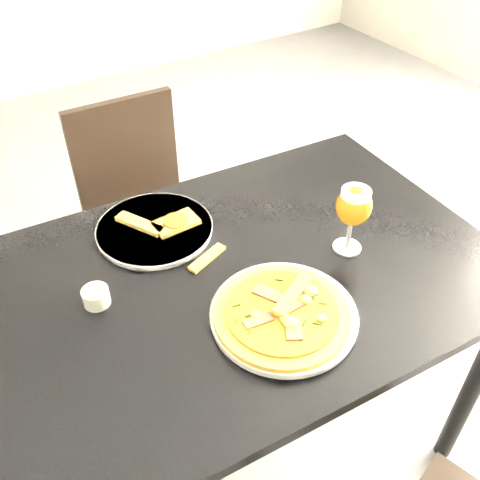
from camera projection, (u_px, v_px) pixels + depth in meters
ground at (341, 414)px, 1.79m from camera, size 6.00×6.00×0.00m
dining_table at (241, 297)px, 1.30m from camera, size 1.24×0.87×0.75m
chair_far at (144, 212)px, 1.88m from camera, size 0.40×0.40×0.84m
plate_main at (284, 316)px, 1.12m from camera, size 0.37×0.37×0.02m
pizza at (282, 313)px, 1.10m from camera, size 0.28×0.28×0.03m
plate_second at (155, 229)px, 1.34m from camera, size 0.38×0.38×0.02m
crust_scraps at (164, 223)px, 1.34m from camera, size 0.18×0.15×0.02m
loose_crust at (207, 258)px, 1.26m from camera, size 0.11×0.06×0.01m
sauce_cup at (96, 296)px, 1.15m from camera, size 0.06×0.06×0.04m
beer_glass at (354, 207)px, 1.22m from camera, size 0.08×0.08×0.17m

